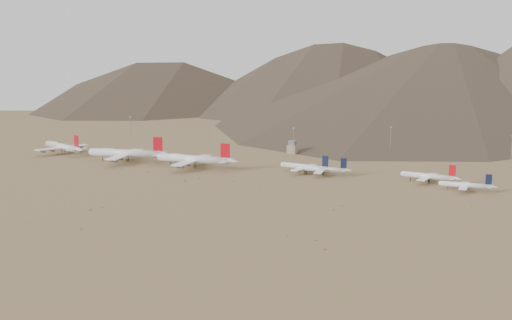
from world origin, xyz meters
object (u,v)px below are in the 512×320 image
at_px(widebody_east, 194,159).
at_px(narrowbody_a, 306,167).
at_px(widebody_west, 63,147).
at_px(control_tower, 292,148).
at_px(narrowbody_b, 324,169).
at_px(widebody_centre, 127,153).

distance_m(widebody_east, narrowbody_a, 90.52).
bearing_deg(narrowbody_a, widebody_east, -161.02).
xyz_separation_m(widebody_west, narrowbody_a, (233.48, 3.71, -1.72)).
height_order(narrowbody_a, control_tower, narrowbody_a).
relative_size(widebody_east, narrowbody_a, 1.57).
height_order(widebody_east, control_tower, widebody_east).
bearing_deg(widebody_east, widebody_west, 171.64).
bearing_deg(widebody_west, narrowbody_b, 20.98).
xyz_separation_m(widebody_centre, widebody_east, (65.87, -0.98, -0.26)).
bearing_deg(widebody_east, widebody_centre, 175.84).
relative_size(narrowbody_a, control_tower, 3.82).
xyz_separation_m(widebody_west, control_tower, (189.84, 87.41, -1.33)).
bearing_deg(widebody_centre, control_tower, 30.10).
relative_size(narrowbody_a, narrowbody_b, 1.09).
bearing_deg(widebody_west, widebody_east, 15.47).
bearing_deg(narrowbody_a, widebody_west, -170.60).
bearing_deg(widebody_centre, widebody_west, 159.85).
xyz_separation_m(narrowbody_a, narrowbody_b, (14.89, -1.71, -0.42)).
height_order(widebody_east, narrowbody_a, widebody_east).
xyz_separation_m(widebody_west, widebody_centre, (78.63, -11.78, 0.99)).
relative_size(widebody_centre, narrowbody_a, 1.61).
bearing_deg(narrowbody_b, widebody_west, 173.47).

